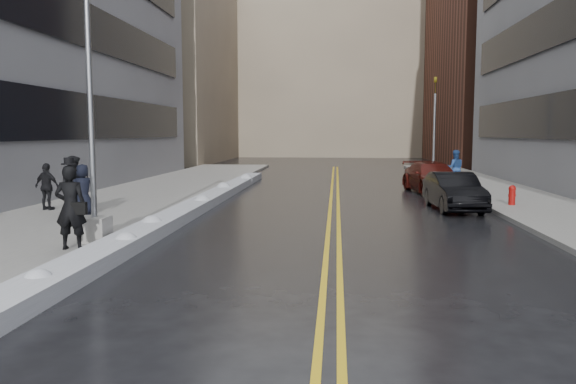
% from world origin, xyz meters
% --- Properties ---
extents(ground, '(160.00, 160.00, 0.00)m').
position_xyz_m(ground, '(0.00, 0.00, 0.00)').
color(ground, black).
rests_on(ground, ground).
extents(sidewalk_west, '(5.50, 50.00, 0.15)m').
position_xyz_m(sidewalk_west, '(-5.75, 10.00, 0.07)').
color(sidewalk_west, gray).
rests_on(sidewalk_west, ground).
extents(sidewalk_east, '(4.00, 50.00, 0.15)m').
position_xyz_m(sidewalk_east, '(10.00, 10.00, 0.07)').
color(sidewalk_east, gray).
rests_on(sidewalk_east, ground).
extents(lane_line_left, '(0.12, 50.00, 0.01)m').
position_xyz_m(lane_line_left, '(2.35, 10.00, 0.00)').
color(lane_line_left, gold).
rests_on(lane_line_left, ground).
extents(lane_line_right, '(0.12, 50.00, 0.01)m').
position_xyz_m(lane_line_right, '(2.65, 10.00, 0.00)').
color(lane_line_right, gold).
rests_on(lane_line_right, ground).
extents(snow_ridge, '(0.90, 30.00, 0.34)m').
position_xyz_m(snow_ridge, '(-2.45, 8.00, 0.17)').
color(snow_ridge, silver).
rests_on(snow_ridge, ground).
extents(building_west_far, '(14.00, 22.00, 18.00)m').
position_xyz_m(building_west_far, '(-15.50, 44.00, 9.00)').
color(building_west_far, gray).
rests_on(building_west_far, ground).
extents(building_east_far, '(14.00, 20.00, 28.00)m').
position_xyz_m(building_east_far, '(19.00, 42.00, 14.00)').
color(building_east_far, '#562D21').
rests_on(building_east_far, ground).
extents(building_far, '(36.00, 16.00, 22.00)m').
position_xyz_m(building_far, '(2.00, 60.00, 11.00)').
color(building_far, gray).
rests_on(building_far, ground).
extents(lamppost, '(0.65, 0.65, 7.62)m').
position_xyz_m(lamppost, '(-3.30, 2.00, 2.53)').
color(lamppost, gray).
rests_on(lamppost, sidewalk_west).
extents(fire_hydrant, '(0.26, 0.26, 0.73)m').
position_xyz_m(fire_hydrant, '(9.00, 10.00, 0.55)').
color(fire_hydrant, maroon).
rests_on(fire_hydrant, sidewalk_east).
extents(traffic_signal, '(0.16, 0.20, 6.00)m').
position_xyz_m(traffic_signal, '(8.50, 24.00, 3.40)').
color(traffic_signal, gray).
rests_on(traffic_signal, sidewalk_east).
extents(pedestrian_fedora, '(0.75, 0.53, 1.93)m').
position_xyz_m(pedestrian_fedora, '(-3.41, 1.03, 1.11)').
color(pedestrian_fedora, black).
rests_on(pedestrian_fedora, sidewalk_west).
extents(pedestrian_b, '(1.11, 0.99, 1.90)m').
position_xyz_m(pedestrian_b, '(-6.00, 6.54, 1.10)').
color(pedestrian_b, black).
rests_on(pedestrian_b, sidewalk_west).
extents(pedestrian_c, '(0.92, 0.73, 1.64)m').
position_xyz_m(pedestrian_c, '(-5.57, 6.29, 0.97)').
color(pedestrian_c, black).
rests_on(pedestrian_c, sidewalk_west).
extents(pedestrian_d, '(1.01, 0.59, 1.61)m').
position_xyz_m(pedestrian_d, '(-7.30, 7.26, 0.96)').
color(pedestrian_d, black).
rests_on(pedestrian_d, sidewalk_west).
extents(pedestrian_east, '(0.92, 0.74, 1.79)m').
position_xyz_m(pedestrian_east, '(8.45, 17.42, 1.04)').
color(pedestrian_east, navy).
rests_on(pedestrian_east, sidewalk_east).
extents(car_black, '(1.67, 4.20, 1.36)m').
position_xyz_m(car_black, '(6.81, 9.51, 0.68)').
color(car_black, black).
rests_on(car_black, ground).
extents(car_maroon, '(2.63, 5.12, 1.42)m').
position_xyz_m(car_maroon, '(7.04, 15.38, 0.71)').
color(car_maroon, '#470F0B').
rests_on(car_maroon, ground).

